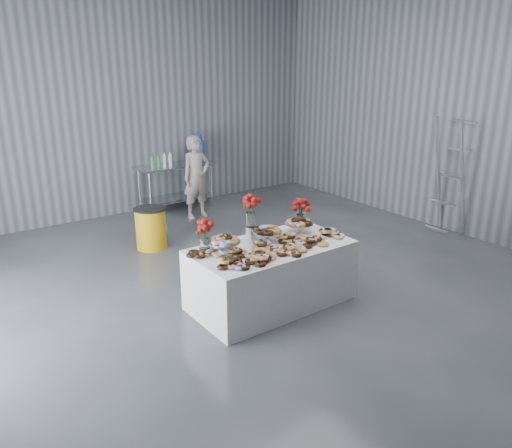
{
  "coord_description": "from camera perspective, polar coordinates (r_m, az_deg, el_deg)",
  "views": [
    {
      "loc": [
        -3.47,
        -4.43,
        2.87
      ],
      "look_at": [
        -0.08,
        0.31,
        0.89
      ],
      "focal_mm": 35.0,
      "sensor_mm": 36.0,
      "label": 1
    }
  ],
  "objects": [
    {
      "name": "ground",
      "position": [
        6.31,
        2.25,
        -8.32
      ],
      "size": [
        9.0,
        9.0,
        0.0
      ],
      "primitive_type": "plane",
      "color": "#373A3F",
      "rests_on": "ground"
    },
    {
      "name": "display_table",
      "position": [
        6.0,
        1.73,
        -5.84
      ],
      "size": [
        1.91,
        1.01,
        0.75
      ],
      "primitive_type": "cube",
      "rotation": [
        0.0,
        0.0,
        0.01
      ],
      "color": "white",
      "rests_on": "ground"
    },
    {
      "name": "bouquet_right",
      "position": [
        6.4,
        5.12,
        2.1
      ],
      "size": [
        0.26,
        0.26,
        0.42
      ],
      "color": "white",
      "rests_on": "display_table"
    },
    {
      "name": "bouquet_center",
      "position": [
        5.97,
        -0.63,
        1.77
      ],
      "size": [
        0.26,
        0.26,
        0.57
      ],
      "color": "silver",
      "rests_on": "display_table"
    },
    {
      "name": "drink_bottles",
      "position": [
        9.46,
        -10.75,
        7.2
      ],
      "size": [
        0.54,
        0.08,
        0.27
      ],
      "primitive_type": null,
      "color": "#268C33",
      "rests_on": "prep_table"
    },
    {
      "name": "bouquet_left",
      "position": [
        5.56,
        -5.92,
        -0.53
      ],
      "size": [
        0.26,
        0.26,
        0.42
      ],
      "color": "white",
      "rests_on": "display_table"
    },
    {
      "name": "water_jug",
      "position": [
        9.89,
        -6.7,
        8.56
      ],
      "size": [
        0.28,
        0.28,
        0.55
      ],
      "color": "blue",
      "rests_on": "prep_table"
    },
    {
      "name": "cake_stand_mid",
      "position": [
        5.95,
        1.28,
        -0.72
      ],
      "size": [
        0.36,
        0.36,
        0.17
      ],
      "color": "silver",
      "rests_on": "display_table"
    },
    {
      "name": "cake_stand_right",
      "position": [
        6.25,
        4.94,
        0.18
      ],
      "size": [
        0.36,
        0.36,
        0.17
      ],
      "color": "silver",
      "rests_on": "display_table"
    },
    {
      "name": "prep_table",
      "position": [
        9.77,
        -9.15,
        5.15
      ],
      "size": [
        1.5,
        0.6,
        0.9
      ],
      "color": "silver",
      "rests_on": "ground"
    },
    {
      "name": "cake_stand_left",
      "position": [
        5.63,
        -3.6,
        -1.91
      ],
      "size": [
        0.36,
        0.36,
        0.17
      ],
      "color": "silver",
      "rests_on": "display_table"
    },
    {
      "name": "danish_pile",
      "position": [
        6.2,
        8.13,
        -0.94
      ],
      "size": [
        0.48,
        0.48,
        0.11
      ],
      "primitive_type": null,
      "color": "silver",
      "rests_on": "display_table"
    },
    {
      "name": "person",
      "position": [
        9.22,
        -6.82,
        5.34
      ],
      "size": [
        0.57,
        0.39,
        1.51
      ],
      "primitive_type": "imported",
      "rotation": [
        0.0,
        0.0,
        0.04
      ],
      "color": "#CC8C93",
      "rests_on": "ground"
    },
    {
      "name": "stepladder",
      "position": [
        8.78,
        21.28,
        5.08
      ],
      "size": [
        0.68,
        0.5,
        1.98
      ],
      "primitive_type": null,
      "rotation": [
        0.0,
        -0.23,
        0.0
      ],
      "color": "silver",
      "rests_on": "ground"
    },
    {
      "name": "trash_barrel",
      "position": [
        7.92,
        -11.92,
        -0.45
      ],
      "size": [
        0.5,
        0.5,
        0.65
      ],
      "rotation": [
        0.0,
        0.0,
        0.4
      ],
      "color": "gold",
      "rests_on": "ground"
    },
    {
      "name": "room_walls",
      "position": [
        5.52,
        -0.19,
        16.33
      ],
      "size": [
        8.04,
        9.04,
        4.02
      ],
      "color": "gray",
      "rests_on": "ground"
    },
    {
      "name": "donut_mounds",
      "position": [
        5.8,
        2.07,
        -2.23
      ],
      "size": [
        1.81,
        0.81,
        0.09
      ],
      "primitive_type": null,
      "rotation": [
        0.0,
        0.0,
        0.01
      ],
      "color": "#D69B4E",
      "rests_on": "display_table"
    }
  ]
}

